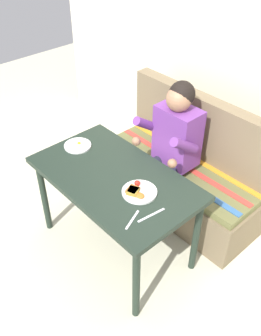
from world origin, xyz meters
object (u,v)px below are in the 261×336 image
(plate_eggs, at_px, (78,145))
(knife, at_px, (151,215))
(table, at_px, (115,185))
(person, at_px, (171,141))
(plate_breakfast, at_px, (138,191))
(couch, at_px, (183,174))
(fork, at_px, (132,220))

(plate_eggs, xyz_separation_m, knife, (0.90, -0.10, -0.01))
(table, xyz_separation_m, person, (-0.02, 0.59, 0.09))
(person, distance_m, knife, 0.81)
(plate_breakfast, bearing_deg, person, 113.63)
(person, relative_size, plate_breakfast, 5.23)
(couch, xyz_separation_m, plate_breakfast, (0.24, -0.76, 0.41))
(person, bearing_deg, table, -88.14)
(table, xyz_separation_m, knife, (0.44, -0.08, 0.08))
(person, xyz_separation_m, plate_breakfast, (0.26, -0.59, 0.00))
(plate_eggs, height_order, fork, plate_eggs)
(plate_breakfast, height_order, plate_eggs, plate_breakfast)
(couch, distance_m, knife, 1.03)
(table, distance_m, fork, 0.44)
(table, bearing_deg, couch, 90.00)
(plate_breakfast, xyz_separation_m, plate_eggs, (-0.70, 0.02, -0.00))
(person, bearing_deg, knife, -55.39)
(fork, bearing_deg, table, 132.48)
(person, height_order, plate_eggs, person)
(plate_eggs, bearing_deg, fork, -13.93)
(person, bearing_deg, fork, -62.17)
(plate_breakfast, height_order, fork, plate_breakfast)
(table, distance_m, couch, 0.83)
(plate_breakfast, bearing_deg, knife, -21.45)
(plate_eggs, relative_size, fork, 1.21)
(couch, relative_size, fork, 8.47)
(table, relative_size, person, 0.99)
(knife, bearing_deg, fork, -105.95)
(couch, bearing_deg, plate_eggs, -121.68)
(fork, bearing_deg, person, 96.09)
(table, xyz_separation_m, fork, (0.39, -0.19, 0.08))
(fork, bearing_deg, couch, 90.61)
(plate_eggs, xyz_separation_m, fork, (0.85, -0.21, -0.01))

